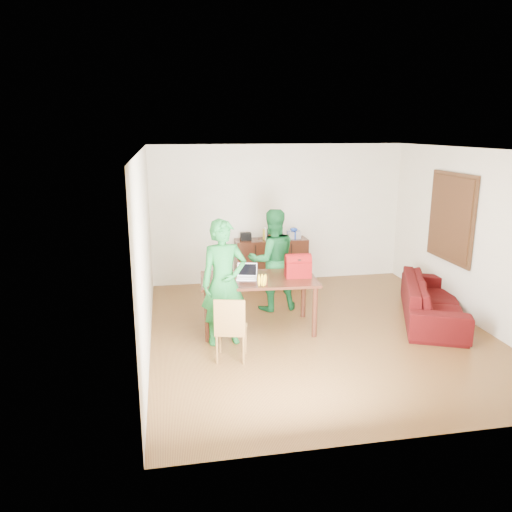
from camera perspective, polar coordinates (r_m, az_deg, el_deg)
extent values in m
cube|color=#472511|center=(7.72, 7.16, -8.90)|extent=(5.00, 5.50, 0.10)
cube|color=white|center=(7.10, 7.87, 12.36)|extent=(5.00, 5.50, 0.10)
cube|color=beige|center=(9.93, 2.55, 4.88)|extent=(5.00, 0.10, 2.70)
cube|color=beige|center=(4.81, 17.78, -6.19)|extent=(5.00, 0.10, 2.70)
cube|color=beige|center=(6.94, -12.96, 0.40)|extent=(0.10, 5.50, 2.70)
cube|color=beige|center=(8.41, 24.27, 1.89)|extent=(0.10, 5.50, 2.70)
cube|color=#3F2614|center=(8.90, 21.41, 4.11)|extent=(0.04, 1.28, 1.48)
cube|color=#4E3017|center=(8.89, 21.24, 4.11)|extent=(0.01, 1.18, 1.36)
cube|color=black|center=(9.80, 1.73, -0.63)|extent=(1.40, 0.45, 0.90)
cube|color=black|center=(9.59, -1.17, 2.24)|extent=(0.20, 0.14, 0.14)
cube|color=#A1A1AA|center=(9.78, 4.34, 2.44)|extent=(0.24, 0.22, 0.14)
ellipsoid|color=#1A3EAA|center=(9.76, 4.35, 3.05)|extent=(0.14, 0.14, 0.07)
cube|color=black|center=(7.49, 0.28, -2.68)|extent=(1.79, 1.09, 0.04)
cylinder|color=black|center=(7.19, -5.58, -6.89)|extent=(0.08, 0.08, 0.77)
cylinder|color=black|center=(7.37, 6.73, -6.38)|extent=(0.08, 0.08, 0.77)
cylinder|color=black|center=(7.95, -5.69, -4.79)|extent=(0.08, 0.08, 0.77)
cylinder|color=black|center=(8.11, 5.44, -4.38)|extent=(0.08, 0.08, 0.77)
cube|color=brown|center=(6.65, -2.85, -8.40)|extent=(0.48, 0.47, 0.05)
cube|color=brown|center=(6.40, -3.04, -6.96)|extent=(0.40, 0.12, 0.46)
imported|color=#156125|center=(6.98, -3.70, -3.06)|extent=(0.70, 0.51, 1.79)
imported|color=#125525|center=(8.32, 1.89, -0.45)|extent=(0.89, 0.72, 1.71)
cube|color=white|center=(7.44, -1.06, -2.57)|extent=(0.34, 0.27, 0.02)
cube|color=black|center=(7.41, -1.07, -1.78)|extent=(0.31, 0.14, 0.19)
cylinder|color=#562213|center=(7.15, 1.10, -2.66)|extent=(0.06, 0.06, 0.16)
cube|color=#710C07|center=(7.53, 4.82, -1.37)|extent=(0.40, 0.25, 0.28)
imported|color=#3F0816|center=(8.50, 19.56, -4.75)|extent=(1.67, 2.37, 0.64)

